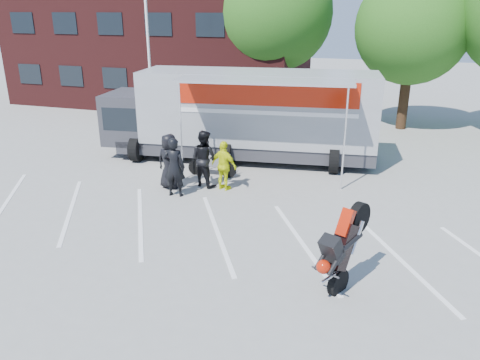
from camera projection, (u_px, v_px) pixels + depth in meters
The scene contains 13 objects.
ground at pixel (196, 246), 12.12m from camera, with size 100.00×100.00×0.00m, color gray.
parking_bay_lines at pixel (210, 230), 13.01m from camera, with size 18.00×5.00×0.01m, color white.
office_building at pixel (161, 47), 29.89m from camera, with size 18.00×8.00×7.00m, color #411515.
flagpole at pixel (152, 26), 21.12m from camera, with size 1.61×0.12×8.00m.
tree_left at pixel (276, 13), 25.06m from camera, with size 6.12×6.12×8.64m.
tree_mid at pixel (413, 28), 22.35m from camera, with size 5.44×5.44×7.68m.
transporter_truck at pixel (245, 159), 19.15m from camera, with size 11.13×5.36×3.54m, color #919499, non-canonical shape.
parked_motorcycle at pixel (212, 176), 17.23m from camera, with size 0.62×1.85×0.97m, color silver, non-canonical shape.
stunt_bike_rider at pixel (352, 280), 10.63m from camera, with size 0.85×1.80×2.11m, color black, non-canonical shape.
spectator_leather_a at pixel (170, 161), 15.79m from camera, with size 0.93×0.60×1.90m, color black.
spectator_leather_b at pixel (174, 167), 15.10m from camera, with size 0.72×0.47×1.96m, color black.
spectator_leather_c at pixel (204, 158), 15.99m from camera, with size 0.95×0.74×1.96m, color black.
spectator_hivis at pixel (224, 166), 15.66m from camera, with size 0.99×0.41×1.70m, color #DCEA0C.
Camera 1 is at (4.42, -9.90, 5.80)m, focal length 35.00 mm.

